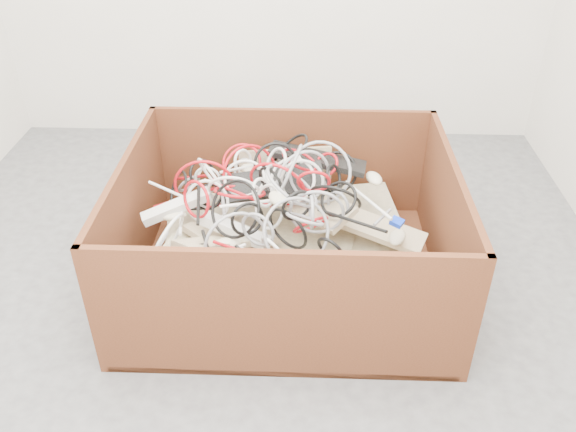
{
  "coord_description": "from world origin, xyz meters",
  "views": [
    {
      "loc": [
        0.2,
        -1.78,
        1.59
      ],
      "look_at": [
        0.13,
        0.14,
        0.3
      ],
      "focal_mm": 37.18,
      "sensor_mm": 36.0,
      "label": 1
    }
  ],
  "objects_px": {
    "cardboard_box": "(283,253)",
    "vga_plug": "(397,222)",
    "power_strip_left": "(176,206)",
    "power_strip_right": "(236,231)"
  },
  "relations": [
    {
      "from": "cardboard_box",
      "to": "vga_plug",
      "type": "distance_m",
      "value": 0.49
    },
    {
      "from": "cardboard_box",
      "to": "power_strip_right",
      "type": "relative_size",
      "value": 4.52
    },
    {
      "from": "cardboard_box",
      "to": "power_strip_left",
      "type": "xyz_separation_m",
      "value": [
        -0.41,
        -0.01,
        0.22
      ]
    },
    {
      "from": "cardboard_box",
      "to": "vga_plug",
      "type": "bearing_deg",
      "value": -13.17
    },
    {
      "from": "cardboard_box",
      "to": "power_strip_left",
      "type": "relative_size",
      "value": 4.58
    },
    {
      "from": "power_strip_left",
      "to": "power_strip_right",
      "type": "relative_size",
      "value": 0.99
    },
    {
      "from": "power_strip_left",
      "to": "cardboard_box",
      "type": "bearing_deg",
      "value": -19.63
    },
    {
      "from": "power_strip_left",
      "to": "power_strip_right",
      "type": "height_order",
      "value": "power_strip_left"
    },
    {
      "from": "cardboard_box",
      "to": "power_strip_left",
      "type": "distance_m",
      "value": 0.46
    },
    {
      "from": "cardboard_box",
      "to": "vga_plug",
      "type": "height_order",
      "value": "cardboard_box"
    }
  ]
}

